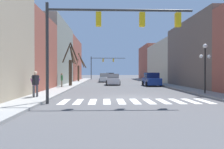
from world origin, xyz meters
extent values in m
plane|color=#4C4C4F|center=(0.00, 0.00, 0.00)|extent=(240.00, 240.00, 0.00)
cube|color=gray|center=(-6.59, 0.00, 0.07)|extent=(2.04, 90.00, 0.15)
cube|color=gray|center=(6.59, 0.00, 0.07)|extent=(2.04, 90.00, 0.15)
cube|color=#934C3D|center=(-10.61, 6.35, 3.73)|extent=(6.00, 8.46, 7.46)
cube|color=gray|center=(-10.61, 17.14, 4.59)|extent=(6.00, 13.12, 9.17)
cube|color=#934C3D|center=(-10.61, 31.02, 4.41)|extent=(6.00, 14.65, 8.83)
cube|color=#66564C|center=(10.61, 10.15, 4.00)|extent=(6.00, 13.61, 8.00)
cube|color=#BCB299|center=(10.61, 24.86, 3.64)|extent=(6.00, 15.80, 7.28)
cube|color=#934C3D|center=(10.61, 38.93, 4.19)|extent=(6.00, 12.34, 8.38)
cube|color=white|center=(-4.50, -1.91, 0.00)|extent=(0.45, 2.60, 0.01)
cube|color=white|center=(-3.60, -1.91, 0.00)|extent=(0.45, 2.60, 0.01)
cube|color=white|center=(-2.70, -1.91, 0.00)|extent=(0.45, 2.60, 0.01)
cube|color=white|center=(-1.80, -1.91, 0.00)|extent=(0.45, 2.60, 0.01)
cube|color=white|center=(-0.90, -1.91, 0.00)|extent=(0.45, 2.60, 0.01)
cube|color=white|center=(0.00, -1.91, 0.00)|extent=(0.45, 2.60, 0.01)
cube|color=white|center=(0.90, -1.91, 0.00)|extent=(0.45, 2.60, 0.01)
cube|color=white|center=(1.80, -1.91, 0.00)|extent=(0.45, 2.60, 0.01)
cube|color=white|center=(2.70, -1.91, 0.00)|extent=(0.45, 2.60, 0.01)
cube|color=white|center=(3.60, -1.91, 0.00)|extent=(0.45, 2.60, 0.01)
cube|color=white|center=(4.50, -1.91, 0.00)|extent=(0.45, 2.60, 0.01)
cylinder|color=#2D2D2D|center=(-5.32, -2.79, 2.98)|extent=(0.18, 0.18, 5.96)
cylinder|color=#2D2D2D|center=(-1.00, -2.79, 5.56)|extent=(8.64, 0.14, 0.14)
cube|color=yellow|center=(-2.30, -2.79, 5.01)|extent=(0.32, 0.28, 0.84)
cube|color=yellow|center=(0.29, -2.79, 5.01)|extent=(0.32, 0.28, 0.84)
cube|color=yellow|center=(2.45, -2.79, 5.01)|extent=(0.32, 0.28, 0.84)
cylinder|color=#2D2D2D|center=(-5.32, 39.53, 2.90)|extent=(0.18, 0.18, 5.80)
cylinder|color=#2D2D2D|center=(-1.01, 39.53, 5.40)|extent=(8.62, 0.14, 0.14)
cube|color=yellow|center=(-2.30, 39.53, 4.85)|extent=(0.32, 0.28, 0.84)
cube|color=yellow|center=(0.28, 39.53, 4.85)|extent=(0.32, 0.28, 0.84)
cylinder|color=black|center=(6.20, 1.66, 1.98)|extent=(0.12, 0.12, 3.65)
sphere|color=white|center=(6.20, 1.66, 3.98)|extent=(0.36, 0.36, 0.36)
sphere|color=white|center=(5.88, 1.66, 3.14)|extent=(0.31, 0.31, 0.31)
sphere|color=white|center=(6.52, 1.66, 3.14)|extent=(0.31, 0.31, 0.31)
cube|color=silver|center=(-1.99, 25.29, 0.59)|extent=(1.72, 4.45, 0.83)
cube|color=slate|center=(-1.99, 25.29, 1.34)|extent=(1.59, 2.31, 0.68)
cylinder|color=black|center=(-1.11, 23.91, 0.32)|extent=(0.22, 0.64, 0.64)
cylinder|color=black|center=(-2.87, 23.91, 0.32)|extent=(0.22, 0.64, 0.64)
cylinder|color=black|center=(-1.11, 26.67, 0.32)|extent=(0.22, 0.64, 0.64)
cylinder|color=black|center=(-2.87, 26.67, 0.32)|extent=(0.22, 0.64, 0.64)
cube|color=navy|center=(4.42, 13.63, 0.62)|extent=(1.80, 4.47, 0.89)
cube|color=#0E1C46|center=(4.42, 13.63, 1.43)|extent=(1.66, 2.32, 0.73)
cylinder|color=black|center=(3.50, 15.01, 0.32)|extent=(0.22, 0.64, 0.64)
cylinder|color=black|center=(5.34, 15.01, 0.32)|extent=(0.22, 0.64, 0.64)
cylinder|color=black|center=(3.50, 12.24, 0.32)|extent=(0.22, 0.64, 0.64)
cylinder|color=black|center=(5.34, 12.24, 0.32)|extent=(0.22, 0.64, 0.64)
cube|color=black|center=(-0.79, 31.51, 0.60)|extent=(1.80, 4.90, 0.84)
cube|color=black|center=(-0.79, 31.51, 1.36)|extent=(1.65, 2.55, 0.69)
cylinder|color=black|center=(0.12, 29.99, 0.32)|extent=(0.22, 0.64, 0.64)
cylinder|color=black|center=(-1.71, 29.99, 0.32)|extent=(0.22, 0.64, 0.64)
cylinder|color=black|center=(0.12, 33.02, 0.32)|extent=(0.22, 0.64, 0.64)
cylinder|color=black|center=(-1.71, 33.02, 0.32)|extent=(0.22, 0.64, 0.64)
cube|color=silver|center=(-0.73, 16.05, 0.58)|extent=(1.75, 4.19, 0.80)
cube|color=slate|center=(-0.73, 16.05, 1.30)|extent=(1.61, 2.18, 0.66)
cylinder|color=black|center=(0.16, 14.75, 0.32)|extent=(0.22, 0.64, 0.64)
cylinder|color=black|center=(-1.63, 14.75, 0.32)|extent=(0.22, 0.64, 0.64)
cylinder|color=black|center=(0.16, 17.35, 0.32)|extent=(0.22, 0.64, 0.64)
cylinder|color=black|center=(-1.63, 17.35, 0.32)|extent=(0.22, 0.64, 0.64)
cylinder|color=black|center=(-6.97, -0.21, 0.52)|extent=(0.11, 0.11, 0.75)
cylinder|color=black|center=(-6.71, -0.15, 0.52)|extent=(0.11, 0.11, 0.75)
cube|color=#9E4C93|center=(-6.84, -0.18, 1.19)|extent=(0.40, 0.29, 0.59)
sphere|color=#8C664C|center=(-6.84, -0.18, 1.62)|extent=(0.21, 0.21, 0.21)
cylinder|color=#9E4C93|center=(-7.04, -0.23, 1.15)|extent=(0.27, 0.14, 0.57)
cylinder|color=#9E4C93|center=(-6.63, -0.13, 1.15)|extent=(0.27, 0.14, 0.57)
cylinder|color=#4C4C51|center=(-6.64, -0.47, 0.57)|extent=(0.13, 0.13, 0.85)
cylinder|color=#4C4C51|center=(-6.75, -0.75, 0.57)|extent=(0.13, 0.13, 0.85)
cube|color=black|center=(-6.69, -0.61, 1.33)|extent=(0.37, 0.47, 0.67)
sphere|color=beige|center=(-6.69, -0.61, 1.82)|extent=(0.24, 0.24, 0.24)
cylinder|color=black|center=(-6.60, -0.39, 1.29)|extent=(0.20, 0.30, 0.65)
cylinder|color=black|center=(-6.78, -0.83, 1.29)|extent=(0.20, 0.30, 0.65)
cylinder|color=#7A705B|center=(-6.90, 9.60, 0.53)|extent=(0.11, 0.11, 0.76)
cylinder|color=#7A705B|center=(-6.82, 9.35, 0.53)|extent=(0.11, 0.11, 0.76)
cube|color=#337542|center=(-6.86, 9.47, 1.21)|extent=(0.32, 0.42, 0.60)
sphere|color=#8C664C|center=(-6.86, 9.47, 1.64)|extent=(0.21, 0.21, 0.21)
cylinder|color=#337542|center=(-6.93, 9.68, 1.17)|extent=(0.16, 0.27, 0.58)
cylinder|color=#337542|center=(-6.79, 9.27, 1.17)|extent=(0.16, 0.27, 0.58)
cylinder|color=#473828|center=(-6.30, 12.24, 1.78)|extent=(0.41, 0.41, 3.26)
cylinder|color=#473828|center=(-6.72, 11.86, 4.29)|extent=(0.98, 0.92, 2.56)
cylinder|color=#473828|center=(-5.82, 11.37, 3.92)|extent=(1.01, 1.92, 2.20)
cylinder|color=#473828|center=(-5.88, 12.40, 4.50)|extent=(1.02, 0.51, 2.35)
cylinder|color=#473828|center=(-6.05, 11.79, 4.04)|extent=(0.70, 1.10, 2.21)
cylinder|color=brown|center=(-6.87, 25.62, 1.62)|extent=(0.35, 0.35, 2.94)
cylinder|color=brown|center=(-7.04, 24.95, 3.53)|extent=(0.42, 1.44, 1.53)
cylinder|color=brown|center=(-6.39, 26.45, 4.15)|extent=(1.08, 1.85, 2.83)
cylinder|color=brown|center=(-6.14, 25.47, 4.02)|extent=(1.65, 0.50, 2.80)
camera|label=1|loc=(-1.95, -15.75, 1.87)|focal=35.00mm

